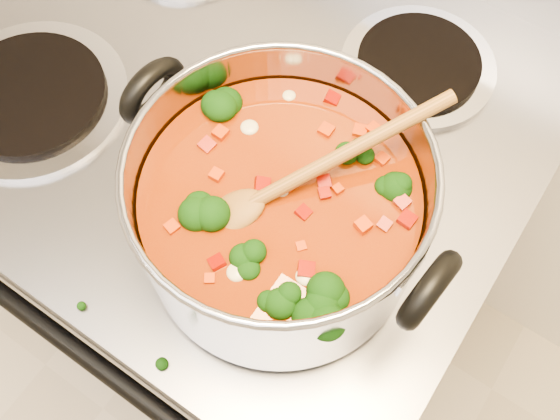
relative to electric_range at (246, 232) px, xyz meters
The scene contains 4 objects.
electric_range is the anchor object (origin of this frame).
stockpot 0.59m from the electric_range, 39.85° to the right, with size 0.34×0.28×0.17m.
wooden_spoon 0.63m from the electric_range, 37.51° to the right, with size 0.15×0.22×0.08m.
cooktop_crumbs 0.46m from the electric_range, ahead, with size 0.11×0.04×0.01m.
Camera 1 is at (0.29, 0.80, 1.54)m, focal length 40.00 mm.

